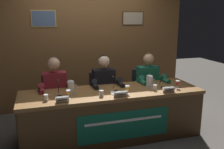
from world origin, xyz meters
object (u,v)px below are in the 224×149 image
(nameplate_left, at_px, (62,100))
(juice_glass_center, at_px, (127,88))
(chair_center, at_px, (102,98))
(water_cup_center, at_px, (101,94))
(water_cup_left, at_px, (46,98))
(water_pitcher_right_side, at_px, (149,82))
(panelist_left, at_px, (56,90))
(juice_glass_left, at_px, (68,93))
(conference_table, at_px, (114,108))
(panelist_center, at_px, (105,86))
(microphone_left, at_px, (59,91))
(microphone_right, at_px, (162,83))
(chair_left, at_px, (55,103))
(water_cup_right, at_px, (155,88))
(nameplate_center, at_px, (121,94))
(chair_right, at_px, (144,94))
(document_stack_center, at_px, (118,93))
(panelist_right, at_px, (149,83))
(water_pitcher_left_side, at_px, (71,87))
(juice_glass_right, at_px, (177,83))
(nameplate_right, at_px, (169,90))
(microphone_center, at_px, (115,86))

(nameplate_left, bearing_deg, juice_glass_center, 5.49)
(chair_center, xyz_separation_m, water_cup_center, (-0.22, -0.81, 0.35))
(water_cup_left, distance_m, water_pitcher_right_side, 1.59)
(panelist_left, distance_m, juice_glass_left, 0.61)
(conference_table, xyz_separation_m, nameplate_left, (-0.77, -0.21, 0.28))
(juice_glass_left, distance_m, panelist_center, 0.90)
(microphone_left, distance_m, chair_center, 1.07)
(conference_table, distance_m, water_pitcher_right_side, 0.70)
(juice_glass_center, relative_size, microphone_right, 0.57)
(chair_left, relative_size, microphone_right, 4.07)
(nameplate_left, relative_size, water_cup_right, 1.98)
(water_cup_center, bearing_deg, nameplate_center, -22.42)
(microphone_left, distance_m, chair_right, 1.75)
(panelist_left, height_order, microphone_right, panelist_left)
(conference_table, bearing_deg, document_stack_center, -44.07)
(microphone_left, distance_m, panelist_right, 1.65)
(juice_glass_left, bearing_deg, water_pitcher_left_side, 73.34)
(microphone_left, xyz_separation_m, panelist_right, (1.59, 0.42, -0.11))
(water_cup_center, xyz_separation_m, chair_right, (1.02, 0.81, -0.35))
(juice_glass_left, height_order, panelist_right, panelist_right)
(microphone_left, bearing_deg, water_pitcher_left_side, 15.71)
(nameplate_left, relative_size, juice_glass_right, 1.36)
(panelist_right, relative_size, water_pitcher_left_side, 5.75)
(conference_table, height_order, nameplate_left, nameplate_left)
(panelist_left, relative_size, chair_center, 1.37)
(nameplate_center, distance_m, juice_glass_right, 0.99)
(panelist_right, bearing_deg, document_stack_center, -144.45)
(chair_center, distance_m, juice_glass_center, 0.92)
(chair_right, height_order, panelist_right, panelist_right)
(juice_glass_left, bearing_deg, water_cup_right, 0.75)
(water_cup_center, distance_m, water_pitcher_left_side, 0.46)
(conference_table, bearing_deg, nameplate_left, -164.90)
(water_cup_left, bearing_deg, panelist_right, 17.92)
(juice_glass_left, relative_size, chair_right, 0.14)
(water_cup_left, distance_m, microphone_left, 0.24)
(water_cup_left, distance_m, chair_right, 1.96)
(nameplate_left, xyz_separation_m, chair_center, (0.77, 0.90, -0.35))
(panelist_left, relative_size, water_cup_left, 14.22)
(nameplate_center, bearing_deg, panelist_right, 42.49)
(panelist_left, bearing_deg, nameplate_right, -24.25)
(panelist_left, xyz_separation_m, nameplate_left, (0.04, -0.71, 0.08))
(nameplate_left, xyz_separation_m, water_cup_center, (0.55, 0.10, -0.00))
(panelist_center, relative_size, chair_right, 1.37)
(nameplate_left, xyz_separation_m, chair_right, (1.57, 0.90, -0.35))
(water_pitcher_left_side, bearing_deg, water_cup_left, -150.31)
(microphone_left, relative_size, microphone_right, 1.00)
(nameplate_left, height_order, water_pitcher_left_side, water_pitcher_left_side)
(juice_glass_left, distance_m, microphone_center, 0.73)
(panelist_center, height_order, water_pitcher_left_side, panelist_center)
(water_cup_right, distance_m, microphone_right, 0.21)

